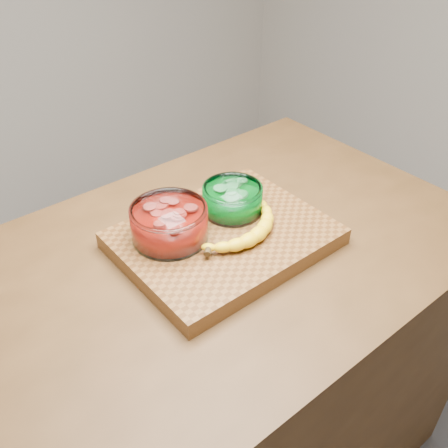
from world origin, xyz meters
TOP-DOWN VIEW (x-y plane):
  - counter at (0.00, 0.00)m, footprint 1.20×0.80m
  - cutting_board at (0.00, 0.00)m, footprint 0.45×0.35m
  - bowl_red at (-0.10, 0.06)m, footprint 0.17×0.17m
  - bowl_green at (0.07, 0.05)m, footprint 0.14×0.14m
  - banana at (0.02, -0.03)m, footprint 0.25×0.14m

SIDE VIEW (x-z plane):
  - counter at x=0.00m, z-range 0.00..0.90m
  - cutting_board at x=0.00m, z-range 0.90..0.94m
  - banana at x=0.02m, z-range 0.94..0.97m
  - bowl_green at x=0.07m, z-range 0.94..1.00m
  - bowl_red at x=-0.10m, z-range 0.94..1.02m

